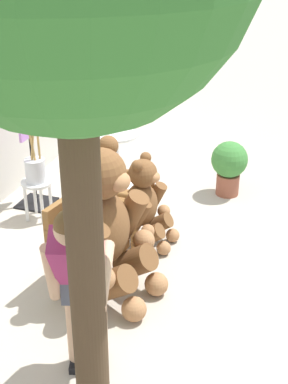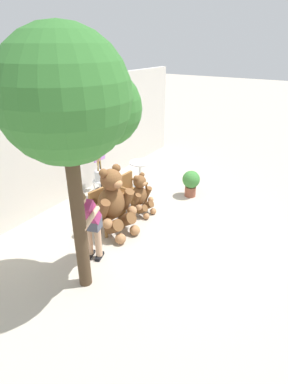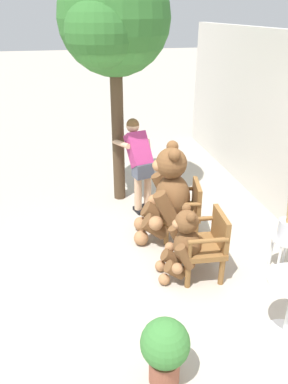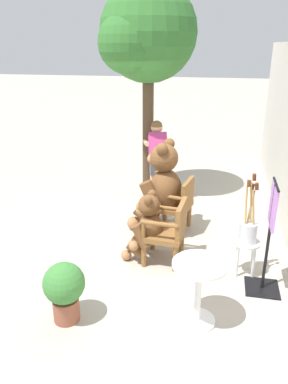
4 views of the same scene
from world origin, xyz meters
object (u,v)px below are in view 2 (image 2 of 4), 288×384
at_px(brush_bucket, 99,174).
at_px(patio_tree, 72,102).
at_px(white_stool, 100,184).
at_px(round_side_table, 140,172).
at_px(wooden_chair_left, 105,209).
at_px(person_visitor, 88,219).
at_px(potted_plant, 191,182).
at_px(teddy_bear_small, 141,195).
at_px(wooden_chair_right, 130,192).
at_px(clothing_display_stand, 100,165).
at_px(teddy_bear_large, 114,202).

height_order(brush_bucket, patio_tree, patio_tree).
height_order(white_stool, round_side_table, round_side_table).
relative_size(wooden_chair_left, person_visitor, 0.57).
bearing_deg(wooden_chair_left, potted_plant, -21.02).
height_order(round_side_table, potted_plant, round_side_table).
bearing_deg(teddy_bear_small, white_stool, 84.88).
bearing_deg(person_visitor, wooden_chair_right, 14.03).
relative_size(patio_tree, clothing_display_stand, 2.77).
height_order(wooden_chair_left, round_side_table, wooden_chair_left).
relative_size(brush_bucket, round_side_table, 1.25).
xyz_separation_m(brush_bucket, round_side_table, (1.04, -0.53, -0.20)).
bearing_deg(wooden_chair_right, teddy_bear_small, -91.51).
xyz_separation_m(wooden_chair_right, white_stool, (0.11, 1.01, -0.11)).
relative_size(wooden_chair_left, patio_tree, 0.23).
height_order(person_visitor, patio_tree, patio_tree).
distance_m(wooden_chair_right, brush_bucket, 1.03).
height_order(teddy_bear_small, potted_plant, teddy_bear_small).
height_order(wooden_chair_left, teddy_bear_large, teddy_bear_large).
relative_size(teddy_bear_large, round_side_table, 2.00).
height_order(teddy_bear_large, round_side_table, teddy_bear_large).
bearing_deg(patio_tree, clothing_display_stand, 36.61).
height_order(teddy_bear_large, white_stool, teddy_bear_large).
height_order(teddy_bear_small, patio_tree, patio_tree).
bearing_deg(patio_tree, potted_plant, -1.50).
bearing_deg(potted_plant, person_visitor, 172.94).
distance_m(wooden_chair_right, teddy_bear_large, 1.00).
xyz_separation_m(teddy_bear_small, white_stool, (0.12, 1.30, -0.12)).
relative_size(white_stool, clothing_display_stand, 0.34).
relative_size(white_stool, round_side_table, 0.64).
relative_size(teddy_bear_small, brush_bucket, 1.08).
bearing_deg(clothing_display_stand, teddy_bear_small, -105.37).
height_order(teddy_bear_large, patio_tree, patio_tree).
bearing_deg(potted_plant, white_stool, 124.21).
xyz_separation_m(wooden_chair_left, potted_plant, (2.30, -0.88, -0.07)).
distance_m(brush_bucket, round_side_table, 1.18).
bearing_deg(person_visitor, round_side_table, 17.40).
bearing_deg(clothing_display_stand, wooden_chair_left, -137.15).
height_order(person_visitor, round_side_table, person_visitor).
height_order(brush_bucket, potted_plant, brush_bucket).
height_order(teddy_bear_large, teddy_bear_small, teddy_bear_large).
bearing_deg(round_side_table, teddy_bear_large, -160.44).
distance_m(person_visitor, potted_plant, 3.36).
height_order(person_visitor, brush_bucket, person_visitor).
relative_size(wooden_chair_right, round_side_table, 1.19).
xyz_separation_m(wooden_chair_right, potted_plant, (1.40, -0.89, -0.07)).
relative_size(teddy_bear_small, person_visitor, 0.65).
bearing_deg(patio_tree, teddy_bear_large, 21.30).
bearing_deg(wooden_chair_right, teddy_bear_large, -164.50).
bearing_deg(teddy_bear_small, brush_bucket, 84.78).
bearing_deg(wooden_chair_right, wooden_chair_left, -179.94).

